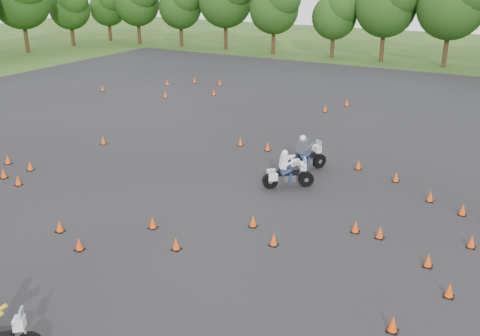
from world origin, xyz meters
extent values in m
plane|color=#2D5119|center=(0.00, 0.00, 0.00)|extent=(140.00, 140.00, 0.00)
plane|color=black|center=(0.00, 6.00, 0.01)|extent=(62.00, 62.00, 0.00)
cone|color=#FD490A|center=(3.65, 9.36, 0.23)|extent=(0.26, 0.26, 0.45)
cone|color=#FD490A|center=(-12.12, 22.79, 0.23)|extent=(0.26, 0.26, 0.45)
cone|color=#FD490A|center=(9.20, 0.21, 0.23)|extent=(0.26, 0.26, 0.45)
cone|color=#FD490A|center=(-11.98, 1.71, 0.23)|extent=(0.26, 0.26, 0.45)
cone|color=#FD490A|center=(-1.35, -0.44, 0.23)|extent=(0.26, 0.26, 0.45)
cone|color=#FD490A|center=(1.38, 10.05, 0.23)|extent=(0.26, 0.26, 0.45)
cone|color=#FD490A|center=(5.49, 2.90, 0.23)|extent=(0.26, 0.26, 0.45)
cone|color=#FD490A|center=(-15.88, 20.68, 0.23)|extent=(0.26, 0.26, 0.45)
cone|color=#FD490A|center=(8.32, 1.69, 0.23)|extent=(0.26, 0.26, 0.45)
cone|color=#FD490A|center=(-10.28, 1.63, 0.23)|extent=(0.26, 0.26, 0.45)
cone|color=#FD490A|center=(9.42, 3.74, 0.23)|extent=(0.26, 0.26, 0.45)
cone|color=#FD490A|center=(-4.22, -2.32, 0.23)|extent=(0.26, 0.26, 0.45)
cone|color=#FD490A|center=(8.10, -2.23, 0.23)|extent=(0.26, 0.26, 0.45)
cone|color=#FD490A|center=(5.63, 8.62, 0.23)|extent=(0.26, 0.26, 0.45)
cone|color=#FD490A|center=(-10.64, 19.43, 0.23)|extent=(0.26, 0.26, 0.45)
cone|color=#FD490A|center=(0.37, -1.35, 0.23)|extent=(0.26, 0.26, 0.45)
cone|color=#FD490A|center=(-9.27, 0.05, 0.23)|extent=(0.26, 0.26, 0.45)
cone|color=#FD490A|center=(-13.43, 17.04, 0.23)|extent=(0.26, 0.26, 0.45)
cone|color=#FD490A|center=(-10.57, 0.32, 0.23)|extent=(0.26, 0.26, 0.45)
cone|color=#FD490A|center=(-19.13, 16.53, 0.23)|extent=(0.26, 0.26, 0.45)
cone|color=#FD490A|center=(7.42, 7.11, 0.23)|extent=(0.26, 0.26, 0.45)
cone|color=#FD490A|center=(3.23, 0.55, 0.23)|extent=(0.26, 0.26, 0.45)
cone|color=#FD490A|center=(-14.52, 22.67, 0.23)|extent=(0.26, 0.26, 0.45)
cone|color=#FD490A|center=(8.80, 6.37, 0.23)|extent=(0.26, 0.26, 0.45)
cone|color=#FD490A|center=(-1.52, 18.86, 0.23)|extent=(0.26, 0.26, 0.45)
cone|color=#FD490A|center=(6.41, 2.88, 0.23)|extent=(0.26, 0.26, 0.45)
cone|color=#FD490A|center=(-0.73, 21.09, 0.23)|extent=(0.26, 0.26, 0.45)
cone|color=#FD490A|center=(-2.59, -3.00, 0.23)|extent=(0.26, 0.26, 0.45)
cone|color=#FD490A|center=(-3.13, 9.81, 0.23)|extent=(0.26, 0.26, 0.45)
cone|color=#FD490A|center=(-1.44, 9.76, 0.23)|extent=(0.26, 0.26, 0.45)
cone|color=#FD490A|center=(-9.92, 6.37, 0.23)|extent=(0.26, 0.26, 0.45)
cone|color=#FD490A|center=(1.93, 1.50, 0.23)|extent=(0.26, 0.26, 0.45)
camera|label=1|loc=(10.19, -14.75, 9.35)|focal=40.00mm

